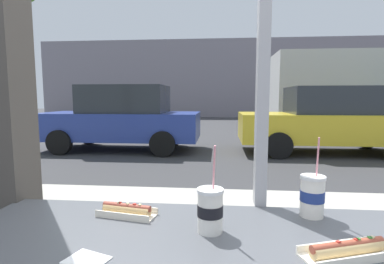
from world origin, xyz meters
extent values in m
plane|color=#38383A|center=(0.00, 8.00, 0.00)|extent=(60.00, 60.00, 0.00)
cube|color=#B2ADA3|center=(0.00, 1.60, 0.07)|extent=(16.00, 2.80, 0.13)
cube|color=#35373A|center=(0.00, 0.03, 0.96)|extent=(2.22, 0.02, 0.02)
cube|color=#9E9EA3|center=(0.00, 0.08, 1.70)|extent=(0.05, 0.08, 1.45)
cube|color=gray|center=(0.00, 21.91, 2.89)|extent=(28.00, 1.20, 5.78)
cylinder|color=silver|center=(-0.21, -0.23, 1.04)|extent=(0.09, 0.09, 0.14)
cylinder|color=black|center=(-0.21, -0.23, 1.05)|extent=(0.09, 0.09, 0.04)
cylinder|color=black|center=(-0.21, -0.23, 1.11)|extent=(0.08, 0.08, 0.01)
cylinder|color=white|center=(-0.21, -0.23, 1.12)|extent=(0.09, 0.09, 0.01)
cylinder|color=pink|center=(-0.20, -0.23, 1.19)|extent=(0.01, 0.04, 0.20)
cylinder|color=white|center=(0.19, -0.05, 1.05)|extent=(0.09, 0.09, 0.15)
cylinder|color=navy|center=(0.19, -0.05, 1.06)|extent=(0.09, 0.09, 0.04)
cylinder|color=black|center=(0.19, -0.05, 1.12)|extent=(0.08, 0.08, 0.01)
cylinder|color=white|center=(0.19, -0.05, 1.13)|extent=(0.10, 0.10, 0.01)
cylinder|color=pink|center=(0.20, -0.06, 1.20)|extent=(0.02, 0.05, 0.20)
cube|color=beige|center=(-0.55, -0.11, 0.97)|extent=(0.25, 0.13, 0.01)
cube|color=beige|center=(-0.56, -0.16, 0.99)|extent=(0.23, 0.05, 0.03)
cube|color=beige|center=(-0.54, -0.07, 0.99)|extent=(0.23, 0.05, 0.03)
cylinder|color=tan|center=(-0.55, -0.11, 1.00)|extent=(0.20, 0.08, 0.04)
cylinder|color=brown|center=(-0.55, -0.11, 1.01)|extent=(0.21, 0.06, 0.03)
cube|color=beige|center=(-0.58, -0.11, 1.02)|extent=(0.01, 0.01, 0.01)
cube|color=red|center=(-0.58, -0.11, 1.02)|extent=(0.01, 0.01, 0.01)
cube|color=red|center=(-0.52, -0.12, 1.02)|extent=(0.01, 0.01, 0.01)
cube|color=beige|center=(-0.49, -0.13, 1.02)|extent=(0.02, 0.01, 0.01)
cube|color=beige|center=(-0.55, -0.12, 1.02)|extent=(0.02, 0.01, 0.01)
cube|color=silver|center=(0.20, -0.36, 0.97)|extent=(0.29, 0.18, 0.01)
cube|color=silver|center=(0.22, -0.41, 0.99)|extent=(0.27, 0.10, 0.03)
cube|color=silver|center=(0.19, -0.32, 0.99)|extent=(0.27, 0.10, 0.03)
cylinder|color=#DBB77A|center=(0.20, -0.36, 1.00)|extent=(0.24, 0.12, 0.04)
cylinder|color=#9E4733|center=(0.20, -0.36, 1.01)|extent=(0.24, 0.10, 0.03)
cube|color=beige|center=(0.28, -0.33, 1.02)|extent=(0.02, 0.01, 0.01)
cube|color=red|center=(0.17, -0.37, 1.02)|extent=(0.02, 0.02, 0.01)
cube|color=red|center=(0.23, -0.35, 1.02)|extent=(0.02, 0.01, 0.01)
cube|color=#337A2D|center=(0.24, -0.35, 1.02)|extent=(0.01, 0.01, 0.01)
cube|color=#337A2D|center=(0.28, -0.34, 1.02)|extent=(0.01, 0.01, 0.01)
cube|color=white|center=(-0.57, -0.45, 0.97)|extent=(0.14, 0.12, 0.00)
cube|color=#283D93|center=(-2.91, 6.84, 0.68)|extent=(4.30, 1.78, 0.73)
cube|color=#282D33|center=(-2.77, 6.84, 1.42)|extent=(2.24, 1.57, 0.74)
cylinder|color=black|center=(-1.57, 7.73, 0.32)|extent=(0.64, 0.18, 0.64)
cylinder|color=black|center=(-1.57, 5.95, 0.32)|extent=(0.64, 0.18, 0.64)
cylinder|color=black|center=(-4.24, 7.73, 0.32)|extent=(0.64, 0.18, 0.64)
cylinder|color=black|center=(-4.24, 5.95, 0.32)|extent=(0.64, 0.18, 0.64)
cube|color=gold|center=(2.64, 6.84, 0.68)|extent=(4.53, 1.80, 0.72)
cube|color=#282D33|center=(2.81, 6.84, 1.39)|extent=(2.36, 1.58, 0.69)
cylinder|color=black|center=(4.04, 7.74, 0.32)|extent=(0.64, 0.18, 0.64)
cylinder|color=black|center=(1.23, 7.74, 0.32)|extent=(0.64, 0.18, 0.64)
cylinder|color=black|center=(1.23, 5.94, 0.32)|extent=(0.64, 0.18, 0.64)
cube|color=beige|center=(4.60, 11.05, 1.82)|extent=(5.27, 2.20, 2.73)
cylinder|color=black|center=(3.62, 12.15, 0.45)|extent=(0.90, 0.24, 0.90)
cylinder|color=black|center=(3.62, 9.95, 0.45)|extent=(0.90, 0.24, 0.90)
cylinder|color=#233D27|center=(-2.08, 1.26, 0.55)|extent=(0.14, 0.14, 0.84)
camera|label=1|loc=(-0.18, -1.25, 1.44)|focal=28.04mm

